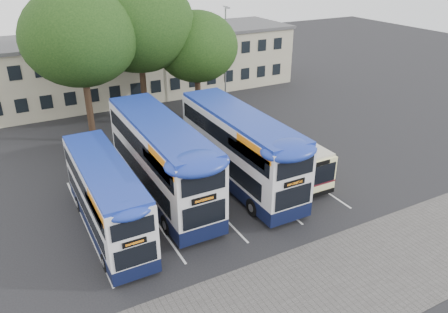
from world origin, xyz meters
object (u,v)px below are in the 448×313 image
at_px(lamp_post, 226,51).
at_px(tree_right, 197,47).
at_px(tree_mid, 138,24).
at_px(bus_dd_mid, 161,156).
at_px(bus_dd_left, 106,195).
at_px(bus_dd_right, 239,146).
at_px(bus_single, 276,148).
at_px(tree_left, 79,37).

xyz_separation_m(lamp_post, tree_right, (-4.06, -2.38, 1.18)).
height_order(tree_mid, bus_dd_mid, tree_mid).
xyz_separation_m(lamp_post, bus_dd_mid, (-11.84, -13.86, -2.43)).
xyz_separation_m(tree_mid, bus_dd_mid, (-3.19, -12.38, -5.65)).
xyz_separation_m(lamp_post, bus_dd_left, (-15.68, -15.93, -2.89)).
bearing_deg(tree_mid, bus_dd_left, -115.94).
distance_m(bus_dd_right, bus_single, 3.39).
xyz_separation_m(tree_mid, bus_single, (4.87, -12.66, -6.76)).
bearing_deg(tree_mid, bus_dd_mid, -104.44).
bearing_deg(tree_mid, bus_dd_right, -82.68).
height_order(tree_right, bus_dd_left, tree_right).
xyz_separation_m(lamp_post, tree_mid, (-8.65, -1.48, 3.23)).
xyz_separation_m(tree_mid, tree_right, (4.59, -0.91, -2.05)).
height_order(bus_dd_left, bus_dd_right, bus_dd_right).
distance_m(tree_mid, bus_dd_mid, 13.98).
distance_m(tree_left, bus_dd_right, 14.22).
bearing_deg(bus_dd_mid, tree_right, 55.85).
height_order(bus_dd_mid, bus_dd_right, bus_dd_mid).
bearing_deg(lamp_post, tree_right, -149.55).
relative_size(tree_mid, bus_dd_left, 1.27).
distance_m(lamp_post, tree_right, 4.85).
bearing_deg(bus_dd_mid, tree_left, 99.55).
bearing_deg(bus_dd_right, bus_dd_mid, 171.12).
relative_size(bus_dd_left, bus_dd_right, 0.84).
distance_m(tree_mid, tree_right, 5.11).
bearing_deg(bus_dd_left, tree_mid, 64.06).
distance_m(bus_dd_mid, bus_dd_right, 4.93).
bearing_deg(bus_dd_left, tree_right, 49.37).
distance_m(tree_mid, bus_dd_left, 17.20).
bearing_deg(bus_dd_right, bus_single, 8.50).
bearing_deg(lamp_post, tree_mid, -170.30).
distance_m(tree_left, bus_dd_left, 14.09).
height_order(lamp_post, tree_left, tree_left).
distance_m(lamp_post, tree_left, 14.30).
xyz_separation_m(lamp_post, bus_dd_right, (-6.96, -14.62, -2.48)).
bearing_deg(tree_right, tree_mid, 168.85).
bearing_deg(tree_left, bus_single, -47.86).
xyz_separation_m(bus_dd_left, bus_single, (11.90, 1.79, -0.64)).
relative_size(bus_dd_left, bus_single, 1.04).
bearing_deg(tree_left, tree_right, 5.25).
bearing_deg(tree_left, bus_dd_left, -99.24).
relative_size(tree_right, bus_dd_right, 0.81).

